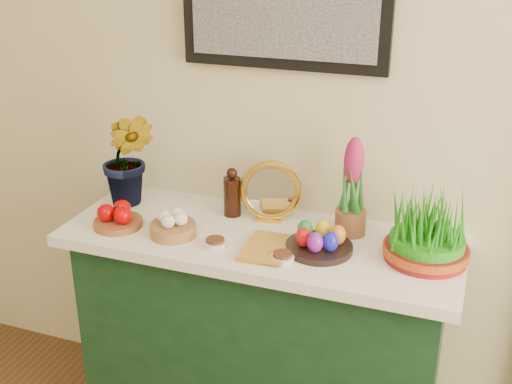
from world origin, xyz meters
TOP-DOWN VIEW (x-y plane):
  - sideboard at (-0.15, 2.00)m, footprint 1.30×0.45m
  - tablecloth at (-0.15, 2.00)m, footprint 1.40×0.55m
  - hyacinth_green at (-0.71, 2.08)m, footprint 0.28×0.25m
  - apple_bowl at (-0.65, 1.89)m, footprint 0.19×0.19m
  - garlic_basket at (-0.43, 1.89)m, footprint 0.19×0.19m
  - vinegar_cruet at (-0.30, 2.12)m, footprint 0.06×0.06m
  - mirror at (-0.15, 2.13)m, footprint 0.23×0.10m
  - book at (-0.16, 1.89)m, footprint 0.15×0.21m
  - spice_dish_left at (-0.26, 1.86)m, footprint 0.08×0.08m
  - spice_dish_right at (-0.01, 1.84)m, footprint 0.08×0.08m
  - egg_plate at (0.08, 1.95)m, footprint 0.28×0.28m
  - hyacinth_pink at (0.15, 2.12)m, footprint 0.11×0.11m
  - wheatgrass_sabzeh at (0.42, 2.02)m, footprint 0.28×0.28m

SIDE VIEW (x-z plane):
  - sideboard at x=-0.15m, z-range 0.00..0.85m
  - tablecloth at x=-0.15m, z-range 0.85..0.89m
  - spice_dish_left at x=-0.26m, z-range 0.89..0.92m
  - spice_dish_right at x=-0.01m, z-range 0.89..0.92m
  - book at x=-0.16m, z-range 0.89..0.92m
  - egg_plate at x=0.08m, z-range 0.88..0.97m
  - apple_bowl at x=-0.65m, z-range 0.88..0.97m
  - garlic_basket at x=-0.43m, z-range 0.88..0.97m
  - vinegar_cruet at x=-0.30m, z-range 0.88..1.07m
  - wheatgrass_sabzeh at x=0.42m, z-range 0.88..1.10m
  - mirror at x=-0.15m, z-range 0.89..1.11m
  - hyacinth_pink at x=0.15m, z-range 0.87..1.23m
  - hyacinth_green at x=-0.71m, z-range 0.89..1.38m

